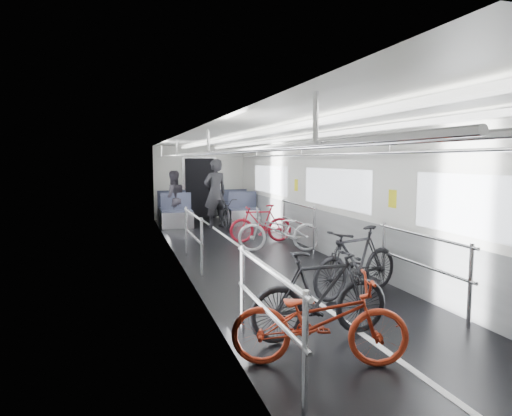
{
  "coord_description": "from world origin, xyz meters",
  "views": [
    {
      "loc": [
        -2.56,
        -8.1,
        1.95
      ],
      "look_at": [
        0.0,
        0.43,
        1.01
      ],
      "focal_mm": 32.0,
      "sensor_mm": 36.0,
      "label": 1
    }
  ],
  "objects_px": {
    "bike_right_near": "(356,261)",
    "bike_right_mid": "(279,230)",
    "bike_left_mid": "(320,295)",
    "person_standing": "(215,193)",
    "bike_left_near": "(319,320)",
    "person_seated": "(173,198)",
    "bike_right_far": "(261,224)",
    "bike_aisle": "(225,212)"
  },
  "relations": [
    {
      "from": "bike_left_mid",
      "to": "bike_right_near",
      "type": "distance_m",
      "value": 1.74
    },
    {
      "from": "bike_right_near",
      "to": "person_standing",
      "type": "height_order",
      "value": "person_standing"
    },
    {
      "from": "person_standing",
      "to": "person_seated",
      "type": "relative_size",
      "value": 1.21
    },
    {
      "from": "bike_left_near",
      "to": "person_seated",
      "type": "distance_m",
      "value": 9.71
    },
    {
      "from": "bike_right_near",
      "to": "person_seated",
      "type": "relative_size",
      "value": 1.02
    },
    {
      "from": "bike_right_near",
      "to": "bike_right_mid",
      "type": "height_order",
      "value": "bike_right_near"
    },
    {
      "from": "bike_right_near",
      "to": "bike_aisle",
      "type": "bearing_deg",
      "value": 163.84
    },
    {
      "from": "bike_right_far",
      "to": "bike_aisle",
      "type": "relative_size",
      "value": 0.92
    },
    {
      "from": "bike_aisle",
      "to": "person_seated",
      "type": "relative_size",
      "value": 0.99
    },
    {
      "from": "bike_left_mid",
      "to": "bike_right_far",
      "type": "distance_m",
      "value": 5.89
    },
    {
      "from": "bike_right_near",
      "to": "bike_aisle",
      "type": "height_order",
      "value": "bike_right_near"
    },
    {
      "from": "bike_right_far",
      "to": "bike_left_mid",
      "type": "bearing_deg",
      "value": -5.21
    },
    {
      "from": "bike_right_far",
      "to": "bike_aisle",
      "type": "xyz_separation_m",
      "value": [
        -0.27,
        2.7,
        -0.02
      ]
    },
    {
      "from": "bike_aisle",
      "to": "bike_left_near",
      "type": "bearing_deg",
      "value": -95.1
    },
    {
      "from": "person_seated",
      "to": "bike_right_near",
      "type": "bearing_deg",
      "value": 92.18
    },
    {
      "from": "bike_right_mid",
      "to": "bike_aisle",
      "type": "xyz_separation_m",
      "value": [
        -0.32,
        3.86,
        -0.04
      ]
    },
    {
      "from": "bike_right_far",
      "to": "person_standing",
      "type": "relative_size",
      "value": 0.75
    },
    {
      "from": "bike_right_near",
      "to": "person_standing",
      "type": "distance_m",
      "value": 7.22
    },
    {
      "from": "bike_left_mid",
      "to": "person_seated",
      "type": "relative_size",
      "value": 0.99
    },
    {
      "from": "bike_left_near",
      "to": "person_seated",
      "type": "bearing_deg",
      "value": 20.48
    },
    {
      "from": "bike_right_far",
      "to": "person_seated",
      "type": "distance_m",
      "value": 3.73
    },
    {
      "from": "bike_left_mid",
      "to": "bike_right_mid",
      "type": "bearing_deg",
      "value": -14.81
    },
    {
      "from": "bike_aisle",
      "to": "bike_right_mid",
      "type": "bearing_deg",
      "value": -83.16
    },
    {
      "from": "bike_right_far",
      "to": "bike_right_mid",
      "type": "bearing_deg",
      "value": 8.47
    },
    {
      "from": "bike_left_near",
      "to": "bike_right_near",
      "type": "xyz_separation_m",
      "value": [
        1.44,
        1.89,
        0.06
      ]
    },
    {
      "from": "person_seated",
      "to": "person_standing",
      "type": "bearing_deg",
      "value": 141.34
    },
    {
      "from": "bike_aisle",
      "to": "person_seated",
      "type": "height_order",
      "value": "person_seated"
    },
    {
      "from": "bike_left_mid",
      "to": "person_standing",
      "type": "xyz_separation_m",
      "value": [
        0.58,
        8.48,
        0.5
      ]
    },
    {
      "from": "bike_right_near",
      "to": "person_seated",
      "type": "distance_m",
      "value": 7.99
    },
    {
      "from": "bike_left_mid",
      "to": "bike_right_far",
      "type": "xyz_separation_m",
      "value": [
        1.12,
        5.78,
        -0.04
      ]
    },
    {
      "from": "bike_right_mid",
      "to": "person_standing",
      "type": "relative_size",
      "value": 0.9
    },
    {
      "from": "bike_right_mid",
      "to": "bike_aisle",
      "type": "bearing_deg",
      "value": -161.52
    },
    {
      "from": "person_seated",
      "to": "bike_right_mid",
      "type": "bearing_deg",
      "value": 100.94
    },
    {
      "from": "bike_right_mid",
      "to": "bike_left_near",
      "type": "bearing_deg",
      "value": -1.94
    },
    {
      "from": "bike_left_near",
      "to": "bike_right_mid",
      "type": "distance_m",
      "value": 5.42
    },
    {
      "from": "bike_right_mid",
      "to": "bike_right_far",
      "type": "height_order",
      "value": "bike_right_mid"
    },
    {
      "from": "bike_aisle",
      "to": "person_standing",
      "type": "relative_size",
      "value": 0.82
    },
    {
      "from": "bike_left_near",
      "to": "bike_left_mid",
      "type": "relative_size",
      "value": 1.03
    },
    {
      "from": "person_standing",
      "to": "person_seated",
      "type": "bearing_deg",
      "value": -45.74
    },
    {
      "from": "bike_right_mid",
      "to": "bike_aisle",
      "type": "relative_size",
      "value": 1.09
    },
    {
      "from": "bike_right_far",
      "to": "person_standing",
      "type": "bearing_deg",
      "value": -162.94
    },
    {
      "from": "bike_left_near",
      "to": "bike_left_mid",
      "type": "bearing_deg",
      "value": -6.61
    }
  ]
}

